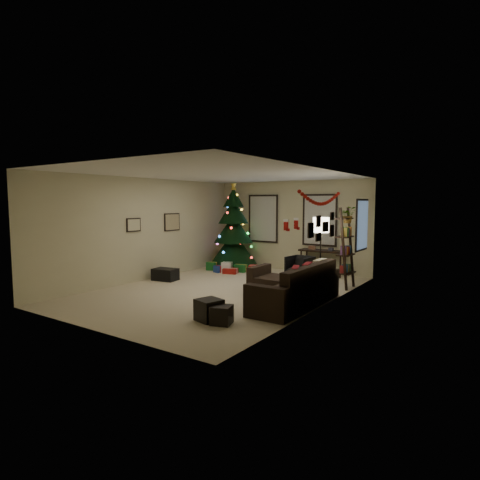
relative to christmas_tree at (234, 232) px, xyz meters
The scene contains 29 objects.
floor 3.47m from the christmas_tree, 59.72° to the right, with size 7.00×7.00×0.00m, color beige.
ceiling 3.63m from the christmas_tree, 59.72° to the right, with size 7.00×7.00×0.00m, color white.
wall_back 1.80m from the christmas_tree, 21.98° to the left, with size 5.00×5.00×0.00m, color beige.
wall_front 6.55m from the christmas_tree, 75.36° to the right, with size 5.00×5.00×0.00m, color beige.
wall_left 2.96m from the christmas_tree, 106.64° to the right, with size 7.00×7.00×0.00m, color beige.
wall_right 5.03m from the christmas_tree, 34.29° to the right, with size 7.00×7.00×0.00m, color beige.
window_back_left 1.04m from the christmas_tree, 42.18° to the left, with size 1.05×0.06×1.50m.
window_back_right 2.71m from the christmas_tree, 13.76° to the left, with size 1.05×0.06×1.50m.
window_right_wall 4.15m from the christmas_tree, ahead, with size 0.06×0.90×1.30m.
christmas_tree is the anchor object (origin of this frame).
presents 1.21m from the christmas_tree, 68.24° to the right, with size 1.50×1.01×0.30m.
sofa 4.65m from the christmas_tree, 39.83° to the right, with size 1.78×2.60×0.84m.
pillow_red_a 5.23m from the christmas_tree, 42.13° to the right, with size 0.12×0.43×0.43m, color maroon.
pillow_red_b 4.90m from the christmas_tree, 37.53° to the right, with size 0.12×0.43×0.43m, color maroon.
pillow_cream 4.54m from the christmas_tree, 31.04° to the right, with size 0.13×0.45×0.45m, color beige.
ottoman_near 5.74m from the christmas_tree, 59.38° to the right, with size 0.40×0.40×0.38m, color black.
ottoman_far 5.93m from the christmas_tree, 57.04° to the right, with size 0.33×0.33×0.32m, color black.
desk 2.89m from the christmas_tree, ahead, with size 1.33×0.47×0.72m.
desk_chair 2.57m from the christmas_tree, ahead, with size 0.58×0.54×0.60m, color black.
bookshelf 4.07m from the christmas_tree, 13.43° to the right, with size 0.30×0.57×1.94m.
potted_plant 4.11m from the christmas_tree, 12.44° to the right, with size 0.46×0.40×0.51m, color #4C4C4C.
floor_lamp 3.99m from the christmas_tree, 24.97° to the right, with size 0.36×0.36×1.72m.
art_map 2.09m from the christmas_tree, 113.70° to the right, with size 0.04×0.60×0.50m.
art_abstract 3.41m from the christmas_tree, 104.11° to the right, with size 0.04×0.45×0.35m.
gallery 5.07m from the christmas_tree, 35.11° to the right, with size 0.03×1.25×0.54m.
garland 5.14m from the christmas_tree, 35.49° to the right, with size 0.08×1.90×0.30m, color #A5140C, non-canonical shape.
stocking_left 1.67m from the christmas_tree, 23.36° to the left, with size 0.20×0.05×0.36m.
stocking_right 1.99m from the christmas_tree, 20.41° to the left, with size 0.20×0.05×0.36m.
storage_bin 2.87m from the christmas_tree, 97.22° to the right, with size 0.63×0.42×0.31m, color black.
Camera 1 is at (5.48, -7.36, 2.06)m, focal length 29.79 mm.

